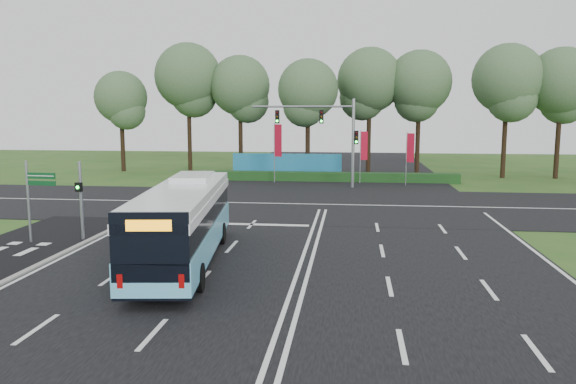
{
  "coord_description": "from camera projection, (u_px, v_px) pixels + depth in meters",
  "views": [
    {
      "loc": [
        1.97,
        -23.86,
        5.96
      ],
      "look_at": [
        -1.01,
        2.0,
        2.25
      ],
      "focal_mm": 35.0,
      "sensor_mm": 36.0,
      "label": 1
    }
  ],
  "objects": [
    {
      "name": "ground",
      "position": [
        306.0,
        250.0,
        24.53
      ],
      "size": [
        120.0,
        120.0,
        0.0
      ],
      "primitive_type": "plane",
      "color": "#27531B",
      "rests_on": "ground"
    },
    {
      "name": "road_main",
      "position": [
        306.0,
        249.0,
        24.53
      ],
      "size": [
        20.0,
        120.0,
        0.04
      ],
      "primitive_type": "cube",
      "color": "black",
      "rests_on": "ground"
    },
    {
      "name": "road_cross",
      "position": [
        321.0,
        205.0,
        36.33
      ],
      "size": [
        120.0,
        14.0,
        0.05
      ],
      "primitive_type": "cube",
      "color": "black",
      "rests_on": "ground"
    },
    {
      "name": "kerb_strip",
      "position": [
        51.0,
        259.0,
        22.72
      ],
      "size": [
        0.25,
        18.0,
        0.12
      ],
      "primitive_type": "cube",
      "color": "gray",
      "rests_on": "ground"
    },
    {
      "name": "city_bus",
      "position": [
        184.0,
        222.0,
        22.09
      ],
      "size": [
        3.78,
        11.69,
        3.3
      ],
      "rotation": [
        0.0,
        0.0,
        0.12
      ],
      "color": "#64C0E7",
      "rests_on": "ground"
    },
    {
      "name": "pedestrian_signal",
      "position": [
        81.0,
        198.0,
        25.98
      ],
      "size": [
        0.33,
        0.43,
        3.72
      ],
      "rotation": [
        0.0,
        0.0,
        -0.23
      ],
      "color": "gray",
      "rests_on": "ground"
    },
    {
      "name": "street_sign",
      "position": [
        34.0,
        192.0,
        25.31
      ],
      "size": [
        1.48,
        0.21,
        3.8
      ],
      "rotation": [
        0.0,
        0.0,
        -0.09
      ],
      "color": "gray",
      "rests_on": "ground"
    },
    {
      "name": "banner_flag_left",
      "position": [
        277.0,
        144.0,
        47.14
      ],
      "size": [
        0.7,
        0.34,
        5.06
      ],
      "rotation": [
        0.0,
        0.0,
        -0.41
      ],
      "color": "gray",
      "rests_on": "ground"
    },
    {
      "name": "banner_flag_mid",
      "position": [
        363.0,
        149.0,
        46.94
      ],
      "size": [
        0.63,
        0.26,
        4.47
      ],
      "rotation": [
        0.0,
        0.0,
        0.34
      ],
      "color": "gray",
      "rests_on": "ground"
    },
    {
      "name": "banner_flag_right",
      "position": [
        409.0,
        151.0,
        45.26
      ],
      "size": [
        0.62,
        0.25,
        4.38
      ],
      "rotation": [
        0.0,
        0.0,
        -0.33
      ],
      "color": "gray",
      "rests_on": "ground"
    },
    {
      "name": "traffic_light_gantry",
      "position": [
        330.0,
        129.0,
        44.01
      ],
      "size": [
        8.41,
        0.28,
        7.0
      ],
      "color": "gray",
      "rests_on": "ground"
    },
    {
      "name": "hedge",
      "position": [
        329.0,
        177.0,
        48.57
      ],
      "size": [
        22.0,
        1.2,
        0.8
      ],
      "primitive_type": "cube",
      "color": "#153A15",
      "rests_on": "ground"
    },
    {
      "name": "blue_hoarding",
      "position": [
        287.0,
        166.0,
        51.38
      ],
      "size": [
        10.0,
        0.3,
        2.2
      ],
      "primitive_type": "cube",
      "color": "teal",
      "rests_on": "ground"
    },
    {
      "name": "eucalyptus_row",
      "position": [
        378.0,
        82.0,
        53.44
      ],
      "size": [
        54.26,
        9.72,
        12.91
      ],
      "color": "black",
      "rests_on": "ground"
    }
  ]
}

